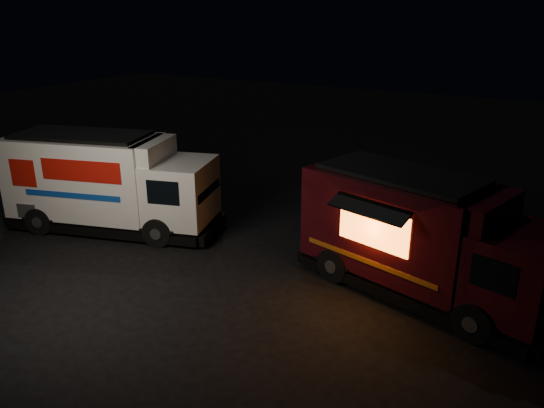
% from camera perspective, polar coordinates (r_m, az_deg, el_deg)
% --- Properties ---
extents(ground, '(80.00, 80.00, 0.00)m').
position_cam_1_polar(ground, '(16.47, -4.99, -7.17)').
color(ground, black).
rests_on(ground, ground).
extents(white_truck, '(8.11, 4.64, 3.48)m').
position_cam_1_polar(white_truck, '(19.78, -16.79, 2.23)').
color(white_truck, silver).
rests_on(white_truck, ground).
extents(red_truck, '(7.73, 4.57, 3.39)m').
position_cam_1_polar(red_truck, '(15.06, 16.30, -3.54)').
color(red_truck, '#3D0B0E').
rests_on(red_truck, ground).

